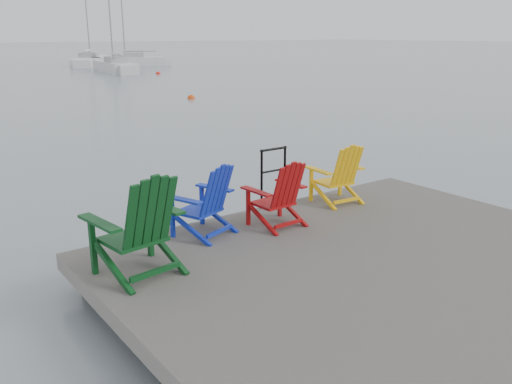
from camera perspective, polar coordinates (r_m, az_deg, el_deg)
ground at (r=6.67m, az=13.32°, el=-11.13°), size 400.00×400.00×0.00m
dock at (r=6.52m, az=13.52°, el=-8.42°), size 6.00×5.00×1.40m
handrail at (r=8.12m, az=1.84°, el=2.20°), size 0.48×0.04×0.90m
chair_green at (r=5.89m, az=-12.18°, el=-3.35°), size 1.00×0.94×1.15m
chair_blue at (r=6.96m, az=-5.32°, el=-0.82°), size 0.91×0.87×0.95m
chair_red at (r=7.27m, az=2.42°, el=-0.15°), size 0.76×0.70×0.92m
chair_yellow at (r=8.38m, az=8.72°, el=1.95°), size 0.79×0.74×0.93m
sailboat_near at (r=46.41m, az=-14.63°, el=12.56°), size 2.80×7.46×10.20m
sailboat_mid at (r=57.10m, az=-17.08°, el=13.00°), size 6.22×9.07×12.35m
sailboat_far at (r=55.15m, az=-13.18°, el=13.18°), size 7.10×4.35×9.78m
buoy_a at (r=26.63m, az=-6.84°, el=9.73°), size 0.38×0.38×0.38m
buoy_c at (r=43.40m, az=-10.26°, el=12.12°), size 0.38×0.38×0.38m
buoy_d at (r=46.96m, az=-15.52°, el=12.10°), size 0.37×0.37×0.37m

